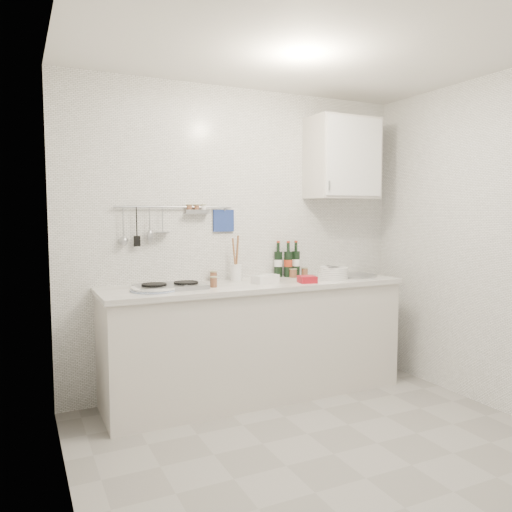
% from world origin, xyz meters
% --- Properties ---
extents(floor, '(3.00, 3.00, 0.00)m').
position_xyz_m(floor, '(0.00, 0.00, 0.00)').
color(floor, gray).
rests_on(floor, ground).
extents(ceiling, '(3.00, 3.00, 0.00)m').
position_xyz_m(ceiling, '(0.00, 0.00, 2.50)').
color(ceiling, silver).
rests_on(ceiling, back_wall).
extents(back_wall, '(3.00, 0.02, 2.50)m').
position_xyz_m(back_wall, '(0.00, 1.40, 1.25)').
color(back_wall, silver).
rests_on(back_wall, floor).
extents(wall_left, '(0.02, 2.80, 2.50)m').
position_xyz_m(wall_left, '(-1.50, 0.00, 1.25)').
color(wall_left, silver).
rests_on(wall_left, floor).
extents(wall_right, '(0.02, 2.80, 2.50)m').
position_xyz_m(wall_right, '(1.50, 0.00, 1.25)').
color(wall_right, silver).
rests_on(wall_right, floor).
extents(counter, '(2.44, 0.64, 0.96)m').
position_xyz_m(counter, '(0.01, 1.10, 0.43)').
color(counter, beige).
rests_on(counter, floor).
extents(wall_rail, '(0.98, 0.09, 0.34)m').
position_xyz_m(wall_rail, '(-0.60, 1.37, 1.43)').
color(wall_rail, '#93969B').
rests_on(wall_rail, back_wall).
extents(wall_cabinet, '(0.60, 0.38, 0.70)m').
position_xyz_m(wall_cabinet, '(0.90, 1.22, 1.95)').
color(wall_cabinet, beige).
rests_on(wall_cabinet, back_wall).
extents(plate_stack_hob, '(0.34, 0.33, 0.03)m').
position_xyz_m(plate_stack_hob, '(-0.83, 1.05, 0.93)').
color(plate_stack_hob, '#5174B9').
rests_on(plate_stack_hob, counter).
extents(plate_stack_sink, '(0.30, 0.28, 0.10)m').
position_xyz_m(plate_stack_sink, '(0.70, 1.06, 0.97)').
color(plate_stack_sink, white).
rests_on(plate_stack_sink, counter).
extents(wine_bottles, '(0.23, 0.12, 0.31)m').
position_xyz_m(wine_bottles, '(0.41, 1.33, 1.07)').
color(wine_bottles, black).
rests_on(wine_bottles, counter).
extents(butter_dish, '(0.24, 0.16, 0.06)m').
position_xyz_m(butter_dish, '(0.06, 1.05, 0.95)').
color(butter_dish, white).
rests_on(butter_dish, counter).
extents(strawberry_punnet, '(0.15, 0.15, 0.05)m').
position_xyz_m(strawberry_punnet, '(0.37, 0.92, 0.95)').
color(strawberry_punnet, '#B41422').
rests_on(strawberry_punnet, counter).
extents(utensil_crock, '(0.09, 0.09, 0.37)m').
position_xyz_m(utensil_crock, '(-0.10, 1.27, 1.01)').
color(utensil_crock, white).
rests_on(utensil_crock, counter).
extents(jar_a, '(0.06, 0.06, 0.08)m').
position_xyz_m(jar_a, '(-0.27, 1.34, 0.96)').
color(jar_a, brown).
rests_on(jar_a, counter).
extents(jar_b, '(0.06, 0.06, 0.08)m').
position_xyz_m(jar_b, '(0.56, 1.28, 0.96)').
color(jar_b, brown).
rests_on(jar_b, counter).
extents(jar_c, '(0.07, 0.07, 0.08)m').
position_xyz_m(jar_c, '(0.43, 1.26, 0.96)').
color(jar_c, brown).
rests_on(jar_c, counter).
extents(jar_d, '(0.06, 0.06, 0.08)m').
position_xyz_m(jar_d, '(-0.39, 1.03, 0.96)').
color(jar_d, brown).
rests_on(jar_d, counter).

